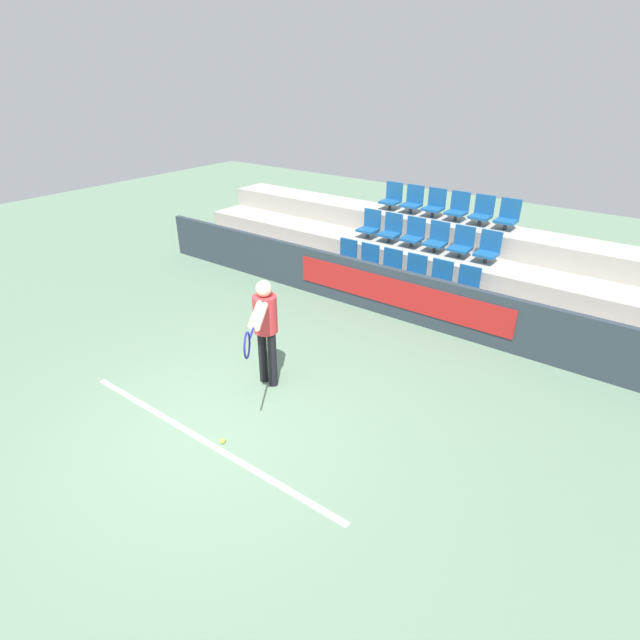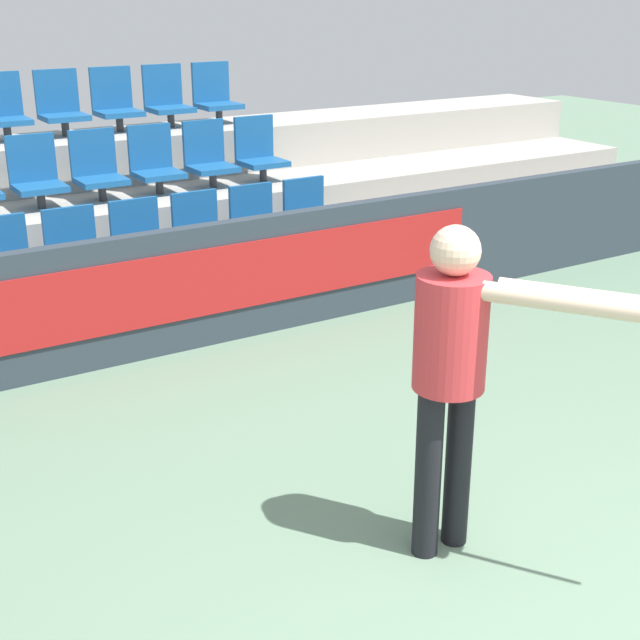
% 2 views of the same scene
% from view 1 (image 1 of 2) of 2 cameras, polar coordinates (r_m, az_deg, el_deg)
% --- Properties ---
extents(ground_plane, '(30.00, 30.00, 0.00)m').
position_cam_1_polar(ground_plane, '(6.86, -11.82, -12.21)').
color(ground_plane, slate).
extents(court_baseline, '(4.50, 0.08, 0.01)m').
position_cam_1_polar(court_baseline, '(6.74, -13.33, -13.14)').
color(court_baseline, white).
rests_on(court_baseline, ground).
extents(barrier_wall, '(11.88, 0.14, 0.96)m').
position_cam_1_polar(barrier_wall, '(9.54, 7.38, 3.35)').
color(barrier_wall, '#2D3842').
rests_on(barrier_wall, ground).
extents(bleacher_tier_front, '(11.48, 0.93, 0.44)m').
position_cam_1_polar(bleacher_tier_front, '(10.09, 8.81, 2.99)').
color(bleacher_tier_front, '#ADA89E').
rests_on(bleacher_tier_front, ground).
extents(bleacher_tier_middle, '(11.48, 0.93, 0.88)m').
position_cam_1_polar(bleacher_tier_middle, '(10.78, 11.27, 5.65)').
color(bleacher_tier_middle, '#ADA89E').
rests_on(bleacher_tier_middle, ground).
extents(bleacher_tier_back, '(11.48, 0.93, 1.31)m').
position_cam_1_polar(bleacher_tier_back, '(11.51, 13.45, 7.96)').
color(bleacher_tier_back, '#ADA89E').
rests_on(bleacher_tier_back, ground).
extents(stadium_chair_0, '(0.41, 0.39, 0.60)m').
position_cam_1_polar(stadium_chair_0, '(10.63, 2.97, 7.38)').
color(stadium_chair_0, '#333333').
rests_on(stadium_chair_0, bleacher_tier_front).
extents(stadium_chair_1, '(0.41, 0.39, 0.60)m').
position_cam_1_polar(stadium_chair_1, '(10.36, 5.43, 6.76)').
color(stadium_chair_1, '#333333').
rests_on(stadium_chair_1, bleacher_tier_front).
extents(stadium_chair_2, '(0.41, 0.39, 0.60)m').
position_cam_1_polar(stadium_chair_2, '(10.12, 8.01, 6.11)').
color(stadium_chair_2, '#333333').
rests_on(stadium_chair_2, bleacher_tier_front).
extents(stadium_chair_3, '(0.41, 0.39, 0.60)m').
position_cam_1_polar(stadium_chair_3, '(9.89, 10.70, 5.41)').
color(stadium_chair_3, '#333333').
rests_on(stadium_chair_3, bleacher_tier_front).
extents(stadium_chair_4, '(0.41, 0.39, 0.60)m').
position_cam_1_polar(stadium_chair_4, '(9.70, 13.50, 4.66)').
color(stadium_chair_4, '#333333').
rests_on(stadium_chair_4, bleacher_tier_front).
extents(stadium_chair_5, '(0.41, 0.39, 0.60)m').
position_cam_1_polar(stadium_chair_5, '(9.52, 16.40, 3.88)').
color(stadium_chair_5, '#333333').
rests_on(stadium_chair_5, bleacher_tier_front).
extents(stadium_chair_6, '(0.41, 0.39, 0.60)m').
position_cam_1_polar(stadium_chair_6, '(11.25, 5.72, 10.73)').
color(stadium_chair_6, '#333333').
rests_on(stadium_chair_6, bleacher_tier_middle).
extents(stadium_chair_7, '(0.41, 0.39, 0.60)m').
position_cam_1_polar(stadium_chair_7, '(10.99, 8.12, 10.21)').
color(stadium_chair_7, '#333333').
rests_on(stadium_chair_7, bleacher_tier_middle).
extents(stadium_chair_8, '(0.41, 0.39, 0.60)m').
position_cam_1_polar(stadium_chair_8, '(10.76, 10.62, 9.66)').
color(stadium_chair_8, '#333333').
rests_on(stadium_chair_8, bleacher_tier_middle).
extents(stadium_chair_9, '(0.41, 0.39, 0.60)m').
position_cam_1_polar(stadium_chair_9, '(10.55, 13.22, 9.06)').
color(stadium_chair_9, '#333333').
rests_on(stadium_chair_9, bleacher_tier_middle).
extents(stadium_chair_10, '(0.41, 0.39, 0.60)m').
position_cam_1_polar(stadium_chair_10, '(10.37, 15.90, 8.41)').
color(stadium_chair_10, '#333333').
rests_on(stadium_chair_10, bleacher_tier_middle).
extents(stadium_chair_11, '(0.41, 0.39, 0.60)m').
position_cam_1_polar(stadium_chair_11, '(10.20, 18.67, 7.73)').
color(stadium_chair_11, '#333333').
rests_on(stadium_chair_11, bleacher_tier_middle).
extents(stadium_chair_12, '(0.41, 0.39, 0.60)m').
position_cam_1_polar(stadium_chair_12, '(11.92, 8.22, 13.70)').
color(stadium_chair_12, '#333333').
rests_on(stadium_chair_12, bleacher_tier_back).
extents(stadium_chair_13, '(0.41, 0.39, 0.60)m').
position_cam_1_polar(stadium_chair_13, '(11.68, 10.55, 13.25)').
color(stadium_chair_13, '#333333').
rests_on(stadium_chair_13, bleacher_tier_back).
extents(stadium_chair_14, '(0.41, 0.39, 0.60)m').
position_cam_1_polar(stadium_chair_14, '(11.46, 12.97, 12.77)').
color(stadium_chair_14, '#333333').
rests_on(stadium_chair_14, bleacher_tier_back).
extents(stadium_chair_15, '(0.41, 0.39, 0.60)m').
position_cam_1_polar(stadium_chair_15, '(11.27, 15.47, 12.25)').
color(stadium_chair_15, '#333333').
rests_on(stadium_chair_15, bleacher_tier_back).
extents(stadium_chair_16, '(0.41, 0.39, 0.60)m').
position_cam_1_polar(stadium_chair_16, '(11.09, 18.04, 11.68)').
color(stadium_chair_16, '#333333').
rests_on(stadium_chair_16, bleacher_tier_back).
extents(stadium_chair_17, '(0.41, 0.39, 0.60)m').
position_cam_1_polar(stadium_chair_17, '(10.94, 20.68, 11.07)').
color(stadium_chair_17, '#333333').
rests_on(stadium_chair_17, bleacher_tier_back).
extents(tennis_player, '(0.98, 1.39, 1.66)m').
position_cam_1_polar(tennis_player, '(7.05, -6.33, -0.40)').
color(tennis_player, black).
rests_on(tennis_player, ground).
extents(tennis_ball, '(0.07, 0.07, 0.07)m').
position_cam_1_polar(tennis_ball, '(6.62, -11.05, -13.41)').
color(tennis_ball, '#CCDB33').
rests_on(tennis_ball, ground).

